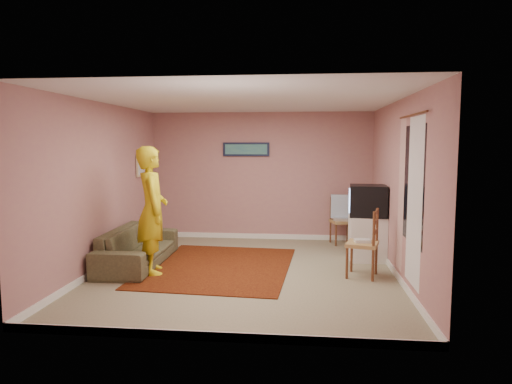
# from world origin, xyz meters

# --- Properties ---
(ground) EXTENTS (5.00, 5.00, 0.00)m
(ground) POSITION_xyz_m (0.00, 0.00, 0.00)
(ground) COLOR gray
(ground) RESTS_ON ground
(wall_back) EXTENTS (4.50, 0.02, 2.60)m
(wall_back) POSITION_xyz_m (0.00, 2.50, 1.30)
(wall_back) COLOR tan
(wall_back) RESTS_ON ground
(wall_front) EXTENTS (4.50, 0.02, 2.60)m
(wall_front) POSITION_xyz_m (0.00, -2.50, 1.30)
(wall_front) COLOR tan
(wall_front) RESTS_ON ground
(wall_left) EXTENTS (0.02, 5.00, 2.60)m
(wall_left) POSITION_xyz_m (-2.25, 0.00, 1.30)
(wall_left) COLOR tan
(wall_left) RESTS_ON ground
(wall_right) EXTENTS (0.02, 5.00, 2.60)m
(wall_right) POSITION_xyz_m (2.25, 0.00, 1.30)
(wall_right) COLOR tan
(wall_right) RESTS_ON ground
(ceiling) EXTENTS (4.50, 5.00, 0.02)m
(ceiling) POSITION_xyz_m (0.00, 0.00, 2.60)
(ceiling) COLOR silver
(ceiling) RESTS_ON wall_back
(baseboard_back) EXTENTS (4.50, 0.02, 0.10)m
(baseboard_back) POSITION_xyz_m (0.00, 2.49, 0.05)
(baseboard_back) COLOR white
(baseboard_back) RESTS_ON ground
(baseboard_front) EXTENTS (4.50, 0.02, 0.10)m
(baseboard_front) POSITION_xyz_m (0.00, -2.49, 0.05)
(baseboard_front) COLOR white
(baseboard_front) RESTS_ON ground
(baseboard_left) EXTENTS (0.02, 5.00, 0.10)m
(baseboard_left) POSITION_xyz_m (-2.24, 0.00, 0.05)
(baseboard_left) COLOR white
(baseboard_left) RESTS_ON ground
(baseboard_right) EXTENTS (0.02, 5.00, 0.10)m
(baseboard_right) POSITION_xyz_m (2.24, 0.00, 0.05)
(baseboard_right) COLOR white
(baseboard_right) RESTS_ON ground
(window) EXTENTS (0.01, 1.10, 1.50)m
(window) POSITION_xyz_m (2.24, -0.90, 1.45)
(window) COLOR black
(window) RESTS_ON wall_right
(curtain_sheer) EXTENTS (0.01, 0.75, 2.10)m
(curtain_sheer) POSITION_xyz_m (2.23, -1.05, 1.25)
(curtain_sheer) COLOR white
(curtain_sheer) RESTS_ON wall_right
(curtain_floral) EXTENTS (0.01, 0.35, 2.10)m
(curtain_floral) POSITION_xyz_m (2.21, -0.35, 1.25)
(curtain_floral) COLOR beige
(curtain_floral) RESTS_ON wall_right
(curtain_rod) EXTENTS (0.02, 1.40, 0.02)m
(curtain_rod) POSITION_xyz_m (2.20, -0.90, 2.32)
(curtain_rod) COLOR brown
(curtain_rod) RESTS_ON wall_right
(picture_back) EXTENTS (0.95, 0.04, 0.28)m
(picture_back) POSITION_xyz_m (-0.30, 2.47, 1.85)
(picture_back) COLOR #121732
(picture_back) RESTS_ON wall_back
(picture_left) EXTENTS (0.04, 0.38, 0.42)m
(picture_left) POSITION_xyz_m (-2.22, 1.60, 1.55)
(picture_left) COLOR beige
(picture_left) RESTS_ON wall_left
(area_rug) EXTENTS (2.36, 2.88, 0.01)m
(area_rug) POSITION_xyz_m (-0.46, 0.23, 0.01)
(area_rug) COLOR black
(area_rug) RESTS_ON ground
(tv_cabinet) EXTENTS (0.59, 0.54, 0.75)m
(tv_cabinet) POSITION_xyz_m (1.95, 0.93, 0.38)
(tv_cabinet) COLOR white
(tv_cabinet) RESTS_ON ground
(crt_tv) EXTENTS (0.66, 0.60, 0.52)m
(crt_tv) POSITION_xyz_m (1.94, 0.93, 1.01)
(crt_tv) COLOR black
(crt_tv) RESTS_ON tv_cabinet
(chair_a) EXTENTS (0.50, 0.49, 0.50)m
(chair_a) POSITION_xyz_m (1.63, 2.15, 0.56)
(chair_a) COLOR tan
(chair_a) RESTS_ON ground
(dvd_player) EXTENTS (0.35, 0.27, 0.06)m
(dvd_player) POSITION_xyz_m (1.63, 2.15, 0.50)
(dvd_player) COLOR #B8B8BD
(dvd_player) RESTS_ON chair_a
(blue_throw) EXTENTS (0.44, 0.05, 0.46)m
(blue_throw) POSITION_xyz_m (1.63, 2.20, 0.74)
(blue_throw) COLOR #82ADD5
(blue_throw) RESTS_ON chair_a
(chair_b) EXTENTS (0.54, 0.56, 0.55)m
(chair_b) POSITION_xyz_m (1.74, -0.06, 0.62)
(chair_b) COLOR tan
(chair_b) RESTS_ON ground
(game_console) EXTENTS (0.24, 0.18, 0.05)m
(game_console) POSITION_xyz_m (1.74, -0.06, 0.54)
(game_console) COLOR silver
(game_console) RESTS_ON chair_b
(sofa) EXTENTS (0.84, 2.06, 0.60)m
(sofa) POSITION_xyz_m (-1.80, 0.24, 0.30)
(sofa) COLOR brown
(sofa) RESTS_ON ground
(person) EXTENTS (0.69, 0.83, 1.93)m
(person) POSITION_xyz_m (-1.40, -0.19, 0.96)
(person) COLOR yellow
(person) RESTS_ON ground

